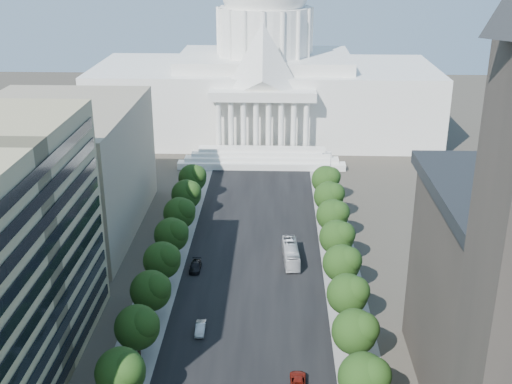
# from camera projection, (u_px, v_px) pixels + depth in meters

# --- Properties ---
(road_asphalt) EXTENTS (30.00, 260.00, 0.01)m
(road_asphalt) POSITION_uv_depth(u_px,v_px,m) (255.00, 249.00, 147.20)
(road_asphalt) COLOR black
(road_asphalt) RESTS_ON ground
(sidewalk_left) EXTENTS (8.00, 260.00, 0.02)m
(sidewalk_left) POSITION_uv_depth(u_px,v_px,m) (172.00, 248.00, 147.82)
(sidewalk_left) COLOR gray
(sidewalk_left) RESTS_ON ground
(sidewalk_right) EXTENTS (8.00, 260.00, 0.02)m
(sidewalk_right) POSITION_uv_depth(u_px,v_px,m) (338.00, 250.00, 146.58)
(sidewalk_right) COLOR gray
(sidewalk_right) RESTS_ON ground
(capitol) EXTENTS (120.00, 56.00, 73.00)m
(capitol) POSITION_uv_depth(u_px,v_px,m) (264.00, 80.00, 228.20)
(capitol) COLOR white
(capitol) RESTS_ON ground
(office_block_left_far) EXTENTS (38.00, 52.00, 30.00)m
(office_block_left_far) POSITION_uv_depth(u_px,v_px,m) (55.00, 171.00, 152.60)
(office_block_left_far) COLOR gray
(office_block_left_far) RESTS_ON ground
(tree_l_c) EXTENTS (7.79, 7.60, 9.97)m
(tree_l_c) POSITION_uv_depth(u_px,v_px,m) (122.00, 372.00, 95.00)
(tree_l_c) COLOR #33261C
(tree_l_c) RESTS_ON ground
(tree_l_d) EXTENTS (7.79, 7.60, 9.97)m
(tree_l_d) POSITION_uv_depth(u_px,v_px,m) (139.00, 326.00, 106.16)
(tree_l_d) COLOR #33261C
(tree_l_d) RESTS_ON ground
(tree_l_e) EXTENTS (7.79, 7.60, 9.97)m
(tree_l_e) POSITION_uv_depth(u_px,v_px,m) (152.00, 290.00, 117.33)
(tree_l_e) COLOR #33261C
(tree_l_e) RESTS_ON ground
(tree_l_f) EXTENTS (7.79, 7.60, 9.97)m
(tree_l_f) POSITION_uv_depth(u_px,v_px,m) (163.00, 259.00, 128.49)
(tree_l_f) COLOR #33261C
(tree_l_f) RESTS_ON ground
(tree_l_g) EXTENTS (7.79, 7.60, 9.97)m
(tree_l_g) POSITION_uv_depth(u_px,v_px,m) (173.00, 234.00, 139.66)
(tree_l_g) COLOR #33261C
(tree_l_g) RESTS_ON ground
(tree_l_h) EXTENTS (7.79, 7.60, 9.97)m
(tree_l_h) POSITION_uv_depth(u_px,v_px,m) (181.00, 212.00, 150.83)
(tree_l_h) COLOR #33261C
(tree_l_h) RESTS_ON ground
(tree_l_i) EXTENTS (7.79, 7.60, 9.97)m
(tree_l_i) POSITION_uv_depth(u_px,v_px,m) (187.00, 194.00, 161.99)
(tree_l_i) COLOR #33261C
(tree_l_i) RESTS_ON ground
(tree_l_j) EXTENTS (7.79, 7.60, 9.97)m
(tree_l_j) POSITION_uv_depth(u_px,v_px,m) (193.00, 177.00, 173.16)
(tree_l_j) COLOR #33261C
(tree_l_j) RESTS_ON ground
(tree_r_c) EXTENTS (7.79, 7.60, 9.97)m
(tree_r_c) POSITION_uv_depth(u_px,v_px,m) (366.00, 377.00, 93.82)
(tree_r_c) COLOR #33261C
(tree_r_c) RESTS_ON ground
(tree_r_d) EXTENTS (7.79, 7.60, 9.97)m
(tree_r_d) POSITION_uv_depth(u_px,v_px,m) (357.00, 331.00, 104.98)
(tree_r_d) COLOR #33261C
(tree_r_d) RESTS_ON ground
(tree_r_e) EXTENTS (7.79, 7.60, 9.97)m
(tree_r_e) POSITION_uv_depth(u_px,v_px,m) (349.00, 293.00, 116.15)
(tree_r_e) COLOR #33261C
(tree_r_e) RESTS_ON ground
(tree_r_f) EXTENTS (7.79, 7.60, 9.97)m
(tree_r_f) POSITION_uv_depth(u_px,v_px,m) (343.00, 262.00, 127.32)
(tree_r_f) COLOR #33261C
(tree_r_f) RESTS_ON ground
(tree_r_g) EXTENTS (7.79, 7.60, 9.97)m
(tree_r_g) POSITION_uv_depth(u_px,v_px,m) (338.00, 236.00, 138.48)
(tree_r_g) COLOR #33261C
(tree_r_g) RESTS_ON ground
(tree_r_h) EXTENTS (7.79, 7.60, 9.97)m
(tree_r_h) POSITION_uv_depth(u_px,v_px,m) (334.00, 214.00, 149.65)
(tree_r_h) COLOR #33261C
(tree_r_h) RESTS_ON ground
(tree_r_i) EXTENTS (7.79, 7.60, 9.97)m
(tree_r_i) POSITION_uv_depth(u_px,v_px,m) (330.00, 195.00, 160.82)
(tree_r_i) COLOR #33261C
(tree_r_i) RESTS_ON ground
(tree_r_j) EXTENTS (7.79, 7.60, 9.97)m
(tree_r_j) POSITION_uv_depth(u_px,v_px,m) (327.00, 179.00, 171.98)
(tree_r_j) COLOR #33261C
(tree_r_j) RESTS_ON ground
(streetlight_b) EXTENTS (2.61, 0.44, 9.00)m
(streetlight_b) POSITION_uv_depth(u_px,v_px,m) (377.00, 384.00, 93.25)
(streetlight_b) COLOR gray
(streetlight_b) RESTS_ON ground
(streetlight_c) EXTENTS (2.61, 0.44, 9.00)m
(streetlight_c) POSITION_uv_depth(u_px,v_px,m) (358.00, 296.00, 116.51)
(streetlight_c) COLOR gray
(streetlight_c) RESTS_ON ground
(streetlight_d) EXTENTS (2.61, 0.44, 9.00)m
(streetlight_d) POSITION_uv_depth(u_px,v_px,m) (345.00, 237.00, 139.77)
(streetlight_d) COLOR gray
(streetlight_d) RESTS_ON ground
(streetlight_e) EXTENTS (2.61, 0.44, 9.00)m
(streetlight_e) POSITION_uv_depth(u_px,v_px,m) (336.00, 195.00, 163.04)
(streetlight_e) COLOR gray
(streetlight_e) RESTS_ON ground
(streetlight_f) EXTENTS (2.61, 0.44, 9.00)m
(streetlight_f) POSITION_uv_depth(u_px,v_px,m) (329.00, 163.00, 186.30)
(streetlight_f) COLOR gray
(streetlight_f) RESTS_ON ground
(car_silver) EXTENTS (1.81, 4.94, 1.62)m
(car_silver) POSITION_uv_depth(u_px,v_px,m) (200.00, 328.00, 115.65)
(car_silver) COLOR #ABAEB3
(car_silver) RESTS_ON ground
(car_red) EXTENTS (2.63, 5.62, 1.55)m
(car_red) POSITION_uv_depth(u_px,v_px,m) (298.00, 381.00, 101.84)
(car_red) COLOR maroon
(car_red) RESTS_ON ground
(car_dark_b) EXTENTS (2.32, 5.66, 1.64)m
(car_dark_b) POSITION_uv_depth(u_px,v_px,m) (195.00, 267.00, 137.57)
(car_dark_b) COLOR black
(car_dark_b) RESTS_ON ground
(city_bus) EXTENTS (3.86, 13.16, 3.62)m
(city_bus) POSITION_uv_depth(u_px,v_px,m) (291.00, 253.00, 141.22)
(city_bus) COLOR silver
(city_bus) RESTS_ON ground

